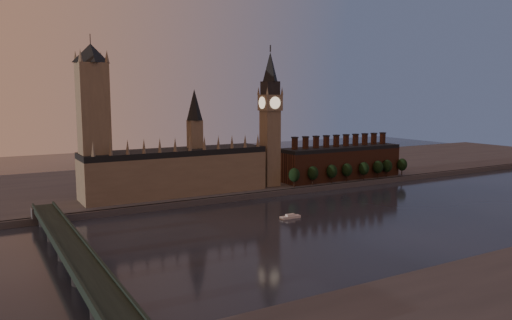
# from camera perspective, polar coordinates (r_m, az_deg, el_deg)

# --- Properties ---
(ground) EXTENTS (900.00, 900.00, 0.00)m
(ground) POSITION_cam_1_polar(r_m,az_deg,el_deg) (295.94, 11.21, -7.16)
(ground) COLOR black
(ground) RESTS_ON ground
(north_bank) EXTENTS (900.00, 182.00, 4.00)m
(north_bank) POSITION_cam_1_polar(r_m,az_deg,el_deg) (442.09, -4.14, -1.92)
(north_bank) COLOR #4C4C51
(north_bank) RESTS_ON ground
(palace_of_westminster) EXTENTS (130.00, 30.30, 74.00)m
(palace_of_westminster) POSITION_cam_1_polar(r_m,az_deg,el_deg) (356.51, -9.06, -1.07)
(palace_of_westminster) COLOR #81725B
(palace_of_westminster) RESTS_ON north_bank
(victoria_tower) EXTENTS (24.00, 24.00, 108.00)m
(victoria_tower) POSITION_cam_1_polar(r_m,az_deg,el_deg) (337.33, -18.08, 4.57)
(victoria_tower) COLOR #81725B
(victoria_tower) RESTS_ON north_bank
(big_ben) EXTENTS (15.00, 15.00, 107.00)m
(big_ben) POSITION_cam_1_polar(r_m,az_deg,el_deg) (381.61, 1.62, 4.89)
(big_ben) COLOR #81725B
(big_ben) RESTS_ON north_bank
(chimney_block) EXTENTS (110.00, 25.00, 37.00)m
(chimney_block) POSITION_cam_1_polar(r_m,az_deg,el_deg) (425.86, 9.65, -0.22)
(chimney_block) COLOR brown
(chimney_block) RESTS_ON north_bank
(embankment_tree_0) EXTENTS (8.60, 8.60, 14.88)m
(embankment_tree_0) POSITION_cam_1_polar(r_m,az_deg,el_deg) (380.16, 4.39, -1.71)
(embankment_tree_0) COLOR black
(embankment_tree_0) RESTS_ON north_bank
(embankment_tree_1) EXTENTS (8.60, 8.60, 14.88)m
(embankment_tree_1) POSITION_cam_1_polar(r_m,az_deg,el_deg) (390.71, 6.52, -1.49)
(embankment_tree_1) COLOR black
(embankment_tree_1) RESTS_ON north_bank
(embankment_tree_2) EXTENTS (8.60, 8.60, 14.88)m
(embankment_tree_2) POSITION_cam_1_polar(r_m,az_deg,el_deg) (401.37, 8.66, -1.29)
(embankment_tree_2) COLOR black
(embankment_tree_2) RESTS_ON north_bank
(embankment_tree_3) EXTENTS (8.60, 8.60, 14.88)m
(embankment_tree_3) POSITION_cam_1_polar(r_m,az_deg,el_deg) (411.17, 10.35, -1.12)
(embankment_tree_3) COLOR black
(embankment_tree_3) RESTS_ON north_bank
(embankment_tree_4) EXTENTS (8.60, 8.60, 14.88)m
(embankment_tree_4) POSITION_cam_1_polar(r_m,az_deg,el_deg) (421.46, 12.23, -0.96)
(embankment_tree_4) COLOR black
(embankment_tree_4) RESTS_ON north_bank
(embankment_tree_5) EXTENTS (8.60, 8.60, 14.88)m
(embankment_tree_5) POSITION_cam_1_polar(r_m,az_deg,el_deg) (433.02, 13.77, -0.78)
(embankment_tree_5) COLOR black
(embankment_tree_5) RESTS_ON north_bank
(embankment_tree_6) EXTENTS (8.60, 8.60, 14.88)m
(embankment_tree_6) POSITION_cam_1_polar(r_m,az_deg,el_deg) (441.19, 14.75, -0.66)
(embankment_tree_6) COLOR black
(embankment_tree_6) RESTS_ON north_bank
(embankment_tree_7) EXTENTS (8.60, 8.60, 14.88)m
(embankment_tree_7) POSITION_cam_1_polar(r_m,az_deg,el_deg) (452.92, 16.36, -0.51)
(embankment_tree_7) COLOR black
(embankment_tree_7) RESTS_ON north_bank
(westminster_bridge) EXTENTS (14.00, 200.00, 11.55)m
(westminster_bridge) POSITION_cam_1_polar(r_m,az_deg,el_deg) (224.92, -20.04, -10.21)
(westminster_bridge) COLOR #1D2E27
(westminster_bridge) RESTS_ON ground
(river_boat) EXTENTS (13.03, 3.92, 2.59)m
(river_boat) POSITION_cam_1_polar(r_m,az_deg,el_deg) (303.27, 3.94, -6.48)
(river_boat) COLOR silver
(river_boat) RESTS_ON ground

